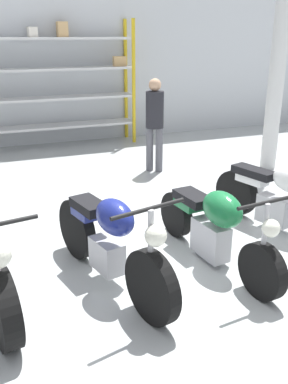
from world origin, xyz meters
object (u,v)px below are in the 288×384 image
motorcycle_blue (110,241)px  motorcycle_green (214,225)px  shelving_rack (36,82)px  motorcycle_white (281,199)px  person_browsing (155,118)px

motorcycle_blue → motorcycle_green: motorcycle_blue is taller
shelving_rack → motorcycle_white: size_ratio=2.17×
person_browsing → motorcycle_green: bearing=27.0°
motorcycle_blue → person_browsing: (1.86, 3.39, 0.49)m
motorcycle_white → shelving_rack: bearing=-174.3°
motorcycle_green → motorcycle_white: 1.23m
shelving_rack → motorcycle_blue: shelving_rack is taller
motorcycle_blue → motorcycle_green: (1.19, 0.04, -0.05)m
motorcycle_green → person_browsing: 3.46m
shelving_rack → motorcycle_green: 6.04m
motorcycle_green → motorcycle_white: bearing=101.3°
motorcycle_green → shelving_rack: bearing=-176.8°
shelving_rack → person_browsing: 3.07m
shelving_rack → person_browsing: size_ratio=2.62×
shelving_rack → motorcycle_green: (1.03, -5.87, -0.98)m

